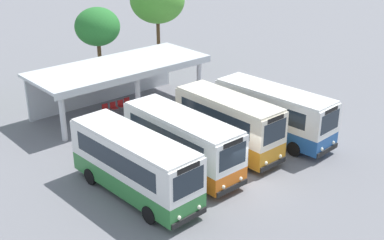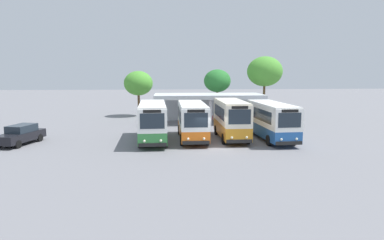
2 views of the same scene
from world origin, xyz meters
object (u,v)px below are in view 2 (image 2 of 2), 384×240
object	(u,v)px
city_bus_second_in_row	(192,120)
parked_car_flank	(21,134)
waiting_chair_middle_seat	(206,119)
waiting_chair_second_from_end	(201,119)
waiting_chair_end_by_column	(195,119)
waiting_chair_fourth_seat	(211,119)
city_bus_middle_cream	(231,118)
city_bus_nearest_orange	(153,120)
city_bus_fourth_amber	(271,120)

from	to	relation	value
city_bus_second_in_row	parked_car_flank	xyz separation A→B (m)	(-14.43, -0.95, -0.97)
waiting_chair_middle_seat	waiting_chair_second_from_end	bearing A→B (deg)	178.03
waiting_chair_end_by_column	waiting_chair_fourth_seat	world-z (taller)	same
city_bus_middle_cream	waiting_chair_second_from_end	xyz separation A→B (m)	(-1.81, 9.57, -1.38)
city_bus_second_in_row	waiting_chair_end_by_column	world-z (taller)	city_bus_second_in_row
city_bus_middle_cream	waiting_chair_fourth_seat	size ratio (longest dim) A/B	8.30
city_bus_nearest_orange	waiting_chair_end_by_column	distance (m)	11.05
waiting_chair_fourth_seat	waiting_chair_end_by_column	bearing A→B (deg)	-179.63
city_bus_fourth_amber	waiting_chair_fourth_seat	bearing A→B (deg)	111.78
city_bus_nearest_orange	waiting_chair_middle_seat	size ratio (longest dim) A/B	9.47
city_bus_second_in_row	city_bus_fourth_amber	bearing A→B (deg)	-4.82
city_bus_fourth_amber	city_bus_second_in_row	bearing A→B (deg)	175.18
waiting_chair_second_from_end	city_bus_fourth_amber	bearing A→B (deg)	-62.27
parked_car_flank	waiting_chair_middle_seat	xyz separation A→B (m)	(16.73, 10.42, -0.31)
city_bus_fourth_amber	waiting_chair_fourth_seat	world-z (taller)	city_bus_fourth_amber
parked_car_flank	waiting_chair_second_from_end	xyz separation A→B (m)	(16.11, 10.44, -0.31)
city_bus_fourth_amber	waiting_chair_second_from_end	world-z (taller)	city_bus_fourth_amber
city_bus_fourth_amber	waiting_chair_second_from_end	bearing A→B (deg)	117.73
city_bus_nearest_orange	waiting_chair_middle_seat	bearing A→B (deg)	59.66
city_bus_second_in_row	waiting_chair_second_from_end	size ratio (longest dim) A/B	9.10
city_bus_fourth_amber	waiting_chair_middle_seat	distance (m)	11.17
city_bus_middle_cream	city_bus_nearest_orange	bearing A→B (deg)	-177.07
city_bus_nearest_orange	waiting_chair_fourth_seat	world-z (taller)	city_bus_nearest_orange
waiting_chair_middle_seat	waiting_chair_end_by_column	bearing A→B (deg)	176.29
city_bus_nearest_orange	waiting_chair_second_from_end	bearing A→B (deg)	62.46
waiting_chair_second_from_end	waiting_chair_middle_seat	size ratio (longest dim) A/B	1.00
city_bus_nearest_orange	waiting_chair_middle_seat	xyz separation A→B (m)	(5.80, 9.90, -1.31)
waiting_chair_fourth_seat	city_bus_middle_cream	bearing A→B (deg)	-86.66
parked_car_flank	waiting_chair_fourth_seat	distance (m)	20.29
city_bus_nearest_orange	waiting_chair_end_by_column	size ratio (longest dim) A/B	9.47
city_bus_nearest_orange	parked_car_flank	size ratio (longest dim) A/B	1.73
city_bus_fourth_amber	waiting_chair_middle_seat	world-z (taller)	city_bus_fourth_amber
city_bus_nearest_orange	waiting_chair_middle_seat	distance (m)	11.55
city_bus_nearest_orange	city_bus_middle_cream	distance (m)	6.99
city_bus_nearest_orange	city_bus_second_in_row	xyz separation A→B (m)	(3.49, 0.44, -0.04)
waiting_chair_fourth_seat	city_bus_nearest_orange	bearing A→B (deg)	-122.70
city_bus_nearest_orange	parked_car_flank	world-z (taller)	city_bus_nearest_orange
city_bus_middle_cream	waiting_chair_fourth_seat	xyz separation A→B (m)	(-0.56, 9.64, -1.38)
city_bus_fourth_amber	city_bus_nearest_orange	bearing A→B (deg)	179.17
waiting_chair_second_from_end	waiting_chair_fourth_seat	size ratio (longest dim) A/B	1.00
city_bus_fourth_amber	waiting_chair_second_from_end	distance (m)	11.46
city_bus_second_in_row	parked_car_flank	size ratio (longest dim) A/B	1.66
waiting_chair_middle_seat	city_bus_nearest_orange	bearing A→B (deg)	-120.34
city_bus_nearest_orange	city_bus_second_in_row	world-z (taller)	city_bus_nearest_orange
parked_car_flank	city_bus_fourth_amber	bearing A→B (deg)	0.97
city_bus_second_in_row	city_bus_fourth_amber	size ratio (longest dim) A/B	0.96
city_bus_nearest_orange	waiting_chair_middle_seat	world-z (taller)	city_bus_nearest_orange
parked_car_flank	waiting_chair_fourth_seat	xyz separation A→B (m)	(17.35, 10.51, -0.31)
city_bus_fourth_amber	parked_car_flank	world-z (taller)	city_bus_fourth_amber
waiting_chair_fourth_seat	waiting_chair_middle_seat	bearing A→B (deg)	-171.53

